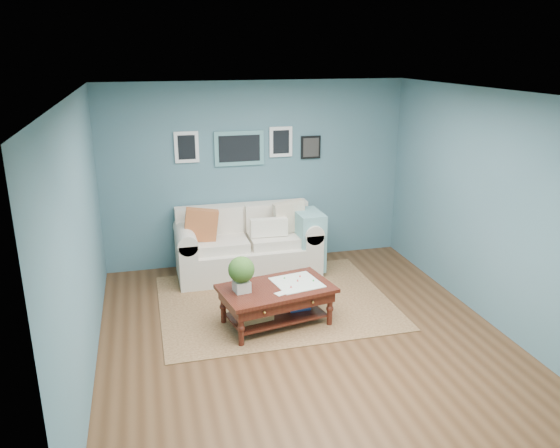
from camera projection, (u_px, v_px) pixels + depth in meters
name	position (u px, v px, depth m)	size (l,w,h in m)	color
room_shell	(304.00, 222.00, 5.81)	(5.00, 5.02, 2.70)	brown
area_rug	(275.00, 302.00, 7.04)	(2.91, 2.33, 0.01)	#55351E
loveseat	(253.00, 244.00, 7.87)	(2.06, 0.94, 1.06)	beige
coffee_table	(271.00, 294.00, 6.34)	(1.40, 0.98, 0.90)	#330B0B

